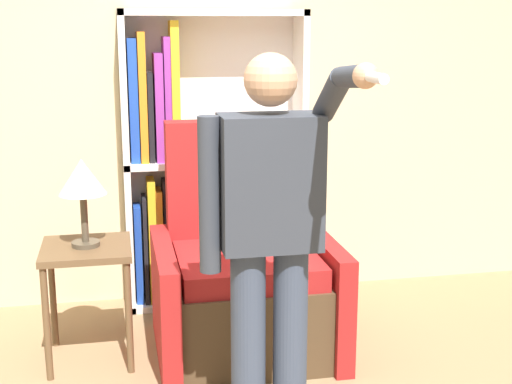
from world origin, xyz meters
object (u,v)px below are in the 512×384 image
object	(u,v)px
armchair	(243,281)
person_standing	(270,228)
bookcase	(190,164)
table_lamp	(82,181)
side_table	(87,266)

from	to	relation	value
armchair	person_standing	bearing A→B (deg)	-93.39
bookcase	person_standing	size ratio (longest dim) A/B	1.12
armchair	table_lamp	bearing A→B (deg)	-179.54
person_standing	table_lamp	distance (m)	1.23
armchair	side_table	bearing A→B (deg)	-179.54
bookcase	side_table	world-z (taller)	bookcase
bookcase	table_lamp	size ratio (longest dim) A/B	4.01
bookcase	side_table	xyz separation A→B (m)	(-0.64, -0.73, -0.39)
bookcase	person_standing	distance (m)	1.67
bookcase	side_table	distance (m)	1.04
bookcase	armchair	distance (m)	0.92
armchair	side_table	distance (m)	0.86
person_standing	table_lamp	bearing A→B (deg)	130.29
armchair	person_standing	world-z (taller)	person_standing
armchair	side_table	xyz separation A→B (m)	(-0.85, -0.01, 0.15)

